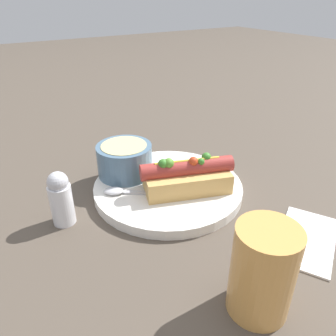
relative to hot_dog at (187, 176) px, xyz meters
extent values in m
plane|color=#4C4238|center=(-0.02, 0.03, -0.04)|extent=(4.00, 4.00, 0.00)
cylinder|color=white|center=(-0.02, 0.03, -0.03)|extent=(0.26, 0.26, 0.02)
cube|color=tan|center=(0.00, 0.00, -0.01)|extent=(0.15, 0.11, 0.03)
cylinder|color=#9E332D|center=(0.00, 0.00, 0.02)|extent=(0.15, 0.08, 0.03)
sphere|color=#387A28|center=(0.02, -0.01, 0.03)|extent=(0.01, 0.01, 0.01)
sphere|color=#387A28|center=(0.03, -0.01, 0.03)|extent=(0.02, 0.02, 0.02)
sphere|color=#387A28|center=(-0.04, 0.01, 0.03)|extent=(0.02, 0.02, 0.02)
sphere|color=#C63F1E|center=(0.01, -0.01, 0.03)|extent=(0.02, 0.02, 0.02)
sphere|color=#518C2D|center=(-0.03, 0.01, 0.03)|extent=(0.02, 0.02, 0.02)
cylinder|color=gold|center=(0.00, 0.00, 0.03)|extent=(0.10, 0.04, 0.01)
cylinder|color=slate|center=(-0.06, 0.10, 0.00)|extent=(0.10, 0.10, 0.06)
cylinder|color=#D1C184|center=(-0.06, 0.10, 0.02)|extent=(0.08, 0.08, 0.02)
cube|color=#B7B7BC|center=(-0.05, 0.01, -0.02)|extent=(0.10, 0.07, 0.00)
ellipsoid|color=#B7B7BC|center=(-0.11, 0.05, -0.02)|extent=(0.04, 0.04, 0.01)
cylinder|color=#D8994C|center=(-0.06, -0.22, 0.01)|extent=(0.07, 0.07, 0.11)
cube|color=white|center=(0.09, -0.18, -0.04)|extent=(0.15, 0.13, 0.01)
cylinder|color=silver|center=(-0.20, 0.04, -0.01)|extent=(0.03, 0.03, 0.06)
sphere|color=silver|center=(-0.20, 0.04, 0.03)|extent=(0.03, 0.03, 0.03)
camera|label=1|loc=(-0.27, -0.38, 0.27)|focal=35.00mm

